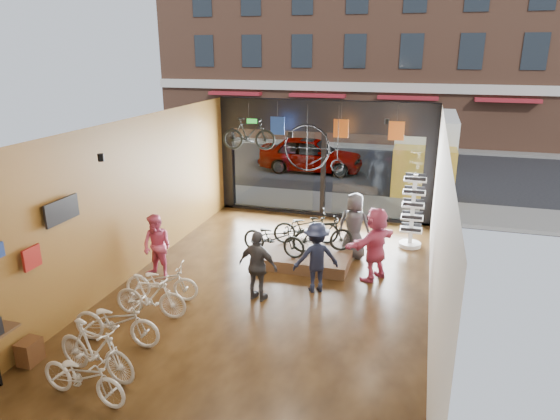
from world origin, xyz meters
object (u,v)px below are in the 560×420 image
at_px(floor_bike_0, 83,376).
at_px(customer_4, 354,226).
at_px(street_car, 311,154).
at_px(display_platform, 305,256).
at_px(penny_farthing, 316,150).
at_px(box_truck, 425,152).
at_px(sunglasses_rack, 413,211).
at_px(hung_bike, 249,134).
at_px(floor_bike_1, 95,350).
at_px(display_bike_right, 306,227).
at_px(floor_bike_4, 162,282).
at_px(display_bike_left, 274,238).
at_px(floor_bike_3, 150,296).
at_px(customer_1, 157,247).
at_px(display_bike_mid, 323,235).
at_px(customer_5, 375,244).
at_px(customer_3, 316,257).
at_px(customer_2, 258,266).
at_px(floor_bike_2, 116,321).

bearing_deg(floor_bike_0, customer_4, -19.04).
bearing_deg(street_car, floor_bike_0, -179.76).
bearing_deg(street_car, display_platform, -167.82).
bearing_deg(penny_farthing, box_truck, 64.84).
xyz_separation_m(sunglasses_rack, hung_bike, (-4.86, 0.24, 1.88)).
height_order(floor_bike_1, customer_4, customer_4).
bearing_deg(floor_bike_1, display_bike_right, -8.73).
relative_size(street_car, floor_bike_4, 2.84).
bearing_deg(box_truck, customer_4, -101.18).
height_order(box_truck, display_bike_left, box_truck).
xyz_separation_m(box_truck, floor_bike_3, (-5.20, -12.56, -0.90)).
height_order(display_bike_right, customer_1, customer_1).
bearing_deg(customer_1, street_car, 95.77).
distance_m(floor_bike_0, display_bike_mid, 6.80).
xyz_separation_m(box_truck, customer_1, (-6.00, -10.82, -0.57)).
xyz_separation_m(display_bike_left, display_bike_right, (0.61, 0.97, 0.01)).
xyz_separation_m(floor_bike_4, customer_5, (4.39, 2.39, 0.47)).
height_order(street_car, floor_bike_1, street_car).
bearing_deg(customer_3, hung_bike, -78.71).
bearing_deg(customer_5, penny_farthing, -111.78).
xyz_separation_m(street_car, customer_3, (2.77, -11.44, 0.04)).
relative_size(display_bike_right, sunglasses_rack, 0.84).
bearing_deg(floor_bike_0, display_bike_mid, -15.64).
relative_size(display_bike_mid, customer_2, 0.99).
bearing_deg(display_bike_mid, penny_farthing, -6.65).
xyz_separation_m(floor_bike_0, customer_2, (1.57, 3.93, 0.38)).
bearing_deg(floor_bike_4, floor_bike_0, 178.02).
height_order(display_bike_left, customer_4, customer_4).
bearing_deg(floor_bike_3, customer_3, -59.68).
bearing_deg(sunglasses_rack, floor_bike_0, -114.21).
relative_size(display_bike_right, customer_5, 0.97).
bearing_deg(floor_bike_0, floor_bike_2, 21.48).
height_order(floor_bike_2, customer_4, customer_4).
bearing_deg(floor_bike_2, floor_bike_0, -167.13).
bearing_deg(display_bike_mid, floor_bike_3, 118.66).
height_order(floor_bike_4, customer_5, customer_5).
distance_m(customer_3, hung_bike, 5.09).
bearing_deg(floor_bike_4, sunglasses_rack, -57.18).
bearing_deg(hung_bike, display_bike_mid, -136.98).
relative_size(floor_bike_0, floor_bike_2, 0.92).
bearing_deg(floor_bike_4, box_truck, -34.41).
distance_m(floor_bike_4, penny_farthing, 6.13).
bearing_deg(customer_1, floor_bike_3, -54.26).
height_order(floor_bike_0, customer_3, customer_3).
bearing_deg(display_bike_mid, customer_5, -136.85).
bearing_deg(sunglasses_rack, customer_5, -101.89).
relative_size(street_car, customer_4, 2.60).
distance_m(box_truck, customer_2, 11.71).
height_order(display_bike_right, customer_4, customer_4).
height_order(floor_bike_4, display_platform, floor_bike_4).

